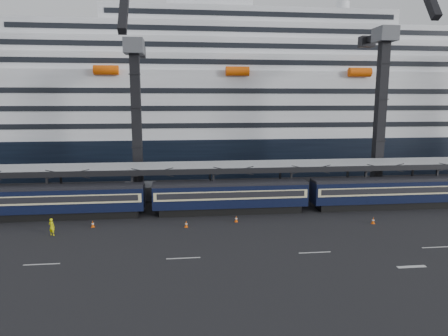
# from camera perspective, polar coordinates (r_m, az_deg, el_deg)

# --- Properties ---
(ground) EXTENTS (260.00, 260.00, 0.00)m
(ground) POSITION_cam_1_polar(r_m,az_deg,el_deg) (42.47, 13.63, -9.58)
(ground) COLOR black
(ground) RESTS_ON ground
(lane_markings) EXTENTS (111.00, 4.27, 0.02)m
(lane_markings) POSITION_cam_1_polar(r_m,az_deg,el_deg) (41.65, 26.97, -10.74)
(lane_markings) COLOR beige
(lane_markings) RESTS_ON ground
(train) EXTENTS (133.05, 3.00, 4.05)m
(train) POSITION_cam_1_polar(r_m,az_deg,el_deg) (49.90, 4.75, -3.84)
(train) COLOR black
(train) RESTS_ON ground
(canopy) EXTENTS (130.00, 6.25, 5.53)m
(canopy) POSITION_cam_1_polar(r_m,az_deg,el_deg) (54.19, 8.81, 0.43)
(canopy) COLOR #93969B
(canopy) RESTS_ON ground
(cruise_ship) EXTENTS (214.09, 28.84, 34.00)m
(cruise_ship) POSITION_cam_1_polar(r_m,az_deg,el_deg) (84.64, 2.49, 8.58)
(cruise_ship) COLOR black
(cruise_ship) RESTS_ON ground
(crane_dark_near) EXTENTS (4.50, 17.75, 35.08)m
(crane_dark_near) POSITION_cam_1_polar(r_m,az_deg,el_deg) (56.54, -12.46, 7.50)
(crane_dark_near) COLOR #484A4F
(crane_dark_near) RESTS_ON ground
(crane_dark_mid) EXTENTS (4.50, 18.24, 39.64)m
(crane_dark_mid) POSITION_cam_1_polar(r_m,az_deg,el_deg) (62.44, 21.67, 8.54)
(crane_dark_mid) COLOR #484A4F
(crane_dark_mid) RESTS_ON ground
(worker) EXTENTS (0.78, 0.66, 1.81)m
(worker) POSITION_cam_1_polar(r_m,az_deg,el_deg) (45.21, -23.39, -7.72)
(worker) COLOR yellow
(worker) RESTS_ON ground
(traffic_cone_b) EXTENTS (0.38, 0.38, 0.77)m
(traffic_cone_b) POSITION_cam_1_polar(r_m,az_deg,el_deg) (46.60, -18.24, -7.59)
(traffic_cone_b) COLOR #EE5307
(traffic_cone_b) RESTS_ON ground
(traffic_cone_c) EXTENTS (0.36, 0.36, 0.73)m
(traffic_cone_c) POSITION_cam_1_polar(r_m,az_deg,el_deg) (46.22, 1.76, -7.27)
(traffic_cone_c) COLOR #EE5307
(traffic_cone_c) RESTS_ON ground
(traffic_cone_d) EXTENTS (0.38, 0.38, 0.75)m
(traffic_cone_d) POSITION_cam_1_polar(r_m,az_deg,el_deg) (44.48, -5.43, -7.96)
(traffic_cone_d) COLOR #EE5307
(traffic_cone_d) RESTS_ON ground
(traffic_cone_e) EXTENTS (0.38, 0.38, 0.76)m
(traffic_cone_e) POSITION_cam_1_polar(r_m,az_deg,el_deg) (48.58, 20.54, -7.02)
(traffic_cone_e) COLOR #EE5307
(traffic_cone_e) RESTS_ON ground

